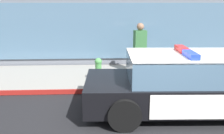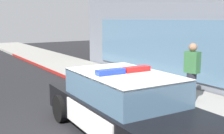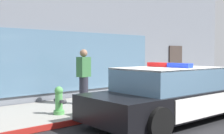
# 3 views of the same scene
# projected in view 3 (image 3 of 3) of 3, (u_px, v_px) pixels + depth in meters

# --- Properties ---
(ground) EXTENTS (48.00, 48.00, 0.00)m
(ground) POSITION_uv_depth(u_px,v_px,m) (171.00, 133.00, 6.33)
(ground) COLOR black
(sidewalk) EXTENTS (48.00, 2.83, 0.15)m
(sidewalk) POSITION_uv_depth(u_px,v_px,m) (80.00, 108.00, 8.85)
(sidewalk) COLOR gray
(sidewalk) RESTS_ON ground
(curb_red_paint) EXTENTS (28.80, 0.04, 0.14)m
(curb_red_paint) POSITION_uv_depth(u_px,v_px,m) (111.00, 115.00, 7.79)
(curb_red_paint) COLOR maroon
(curb_red_paint) RESTS_ON ground
(police_cruiser) EXTENTS (5.01, 2.22, 1.49)m
(police_cruiser) POSITION_uv_depth(u_px,v_px,m) (172.00, 94.00, 7.47)
(police_cruiser) COLOR black
(police_cruiser) RESTS_ON ground
(fire_hydrant) EXTENTS (0.34, 0.39, 0.73)m
(fire_hydrant) POSITION_uv_depth(u_px,v_px,m) (59.00, 101.00, 7.56)
(fire_hydrant) COLOR #4C994C
(fire_hydrant) RESTS_ON sidewalk
(pedestrian_on_sidewalk) EXTENTS (0.44, 0.33, 1.71)m
(pedestrian_on_sidewalk) POSITION_uv_depth(u_px,v_px,m) (84.00, 76.00, 9.06)
(pedestrian_on_sidewalk) COLOR #23232D
(pedestrian_on_sidewalk) RESTS_ON sidewalk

